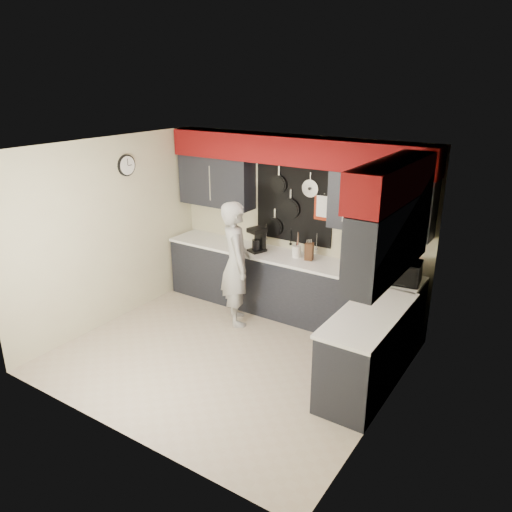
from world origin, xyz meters
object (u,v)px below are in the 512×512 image
Objects in this scene: microwave at (399,272)px; coffee_maker at (258,239)px; utensil_crock at (296,251)px; person at (236,264)px; knife_block at (309,252)px.

microwave is 1.43× the size of coffee_maker.
coffee_maker reaches higher than utensil_crock.
person is (-0.60, -0.63, -0.11)m from utensil_crock.
utensil_crock is 0.09× the size of person.
knife_block is 1.49× the size of utensil_crock.
utensil_crock is at bearing -87.77° from person.
knife_block is at bearing -96.68° from person.
person reaches higher than utensil_crock.
knife_block is 0.21m from utensil_crock.
microwave reaches higher than knife_block.
knife_block is at bearing -2.99° from utensil_crock.
coffee_maker is 0.20× the size of person.
utensil_crock is 0.61m from coffee_maker.
person is (-2.12, -0.52, -0.17)m from microwave.
microwave is 2.09× the size of knife_block.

